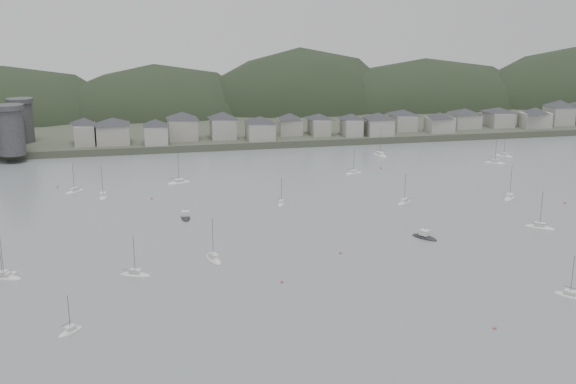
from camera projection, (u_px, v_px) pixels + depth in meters
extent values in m
plane|color=slate|center=(367.00, 313.00, 141.84)|extent=(900.00, 900.00, 0.00)
cube|color=#383D2D|center=(209.00, 107.00, 419.88)|extent=(900.00, 250.00, 3.00)
ellipsoid|color=black|center=(10.00, 141.00, 378.06)|extent=(138.98, 92.48, 81.13)
ellipsoid|color=black|center=(157.00, 135.00, 395.22)|extent=(132.08, 90.41, 79.74)
ellipsoid|color=black|center=(300.00, 134.00, 413.23)|extent=(133.88, 88.37, 101.41)
ellipsoid|color=black|center=(423.00, 127.00, 423.53)|extent=(165.81, 81.78, 82.55)
cylinder|color=#313134|center=(11.00, 132.00, 276.31)|extent=(10.00, 10.00, 18.00)
cylinder|color=#313134|center=(22.00, 123.00, 302.86)|extent=(10.00, 10.00, 17.00)
cube|color=#313134|center=(17.00, 134.00, 290.29)|extent=(3.50, 30.00, 12.00)
cube|color=#A3A095|center=(85.00, 135.00, 298.19)|extent=(8.34, 12.91, 8.59)
pyramid|color=#2C2B31|center=(84.00, 121.00, 296.71)|extent=(15.78, 15.78, 3.01)
cube|color=#A3A095|center=(113.00, 134.00, 300.05)|extent=(13.68, 13.35, 8.36)
pyramid|color=#2C2B31|center=(113.00, 121.00, 298.60)|extent=(20.07, 20.07, 2.93)
cube|color=gray|center=(156.00, 135.00, 298.77)|extent=(9.78, 10.20, 8.08)
pyramid|color=#2C2B31|center=(155.00, 122.00, 297.37)|extent=(14.83, 14.83, 2.83)
cube|color=#A3A095|center=(183.00, 129.00, 310.23)|extent=(12.59, 13.33, 9.09)
pyramid|color=#2C2B31|center=(182.00, 115.00, 308.66)|extent=(19.24, 19.24, 3.18)
cube|color=gray|center=(223.00, 128.00, 312.50)|extent=(10.74, 12.17, 8.87)
pyramid|color=#2C2B31|center=(223.00, 115.00, 310.96)|extent=(17.01, 17.01, 3.10)
cube|color=#A3A095|center=(260.00, 131.00, 309.70)|extent=(11.63, 12.09, 7.69)
pyramid|color=#2C2B31|center=(260.00, 119.00, 308.37)|extent=(17.61, 17.61, 2.69)
cube|color=#A3A095|center=(290.00, 127.00, 321.10)|extent=(10.37, 9.35, 7.44)
pyramid|color=#2C2B31|center=(290.00, 116.00, 319.81)|extent=(14.65, 14.65, 2.60)
cube|color=#A3A095|center=(319.00, 127.00, 321.64)|extent=(8.24, 12.20, 7.22)
pyramid|color=#2C2B31|center=(319.00, 116.00, 320.39)|extent=(15.17, 15.17, 2.53)
cube|color=gray|center=(351.00, 127.00, 319.54)|extent=(8.06, 10.91, 7.46)
pyramid|color=#2C2B31|center=(352.00, 116.00, 318.25)|extent=(14.08, 14.08, 2.61)
cube|color=#A3A095|center=(378.00, 127.00, 320.67)|extent=(11.73, 11.78, 7.66)
pyramid|color=#2C2B31|center=(378.00, 115.00, 319.34)|extent=(17.46, 17.46, 2.68)
cube|color=gray|center=(403.00, 122.00, 333.30)|extent=(10.19, 13.02, 7.33)
pyramid|color=#2C2B31|center=(403.00, 112.00, 332.03)|extent=(17.23, 17.23, 2.57)
cube|color=gray|center=(440.00, 125.00, 328.11)|extent=(11.70, 9.81, 6.88)
pyramid|color=#2C2B31|center=(440.00, 115.00, 326.92)|extent=(15.97, 15.97, 2.41)
cube|color=gray|center=(464.00, 121.00, 339.94)|extent=(12.83, 12.48, 7.00)
pyramid|color=#2C2B31|center=(465.00, 111.00, 338.73)|extent=(18.79, 18.79, 2.45)
cube|color=gray|center=(498.00, 119.00, 344.24)|extent=(11.07, 13.50, 6.97)
pyramid|color=#2C2B31|center=(499.00, 110.00, 343.04)|extent=(18.25, 18.25, 2.44)
cube|color=gray|center=(535.00, 120.00, 340.11)|extent=(13.75, 9.12, 7.34)
pyramid|color=#2C2B31|center=(536.00, 110.00, 338.83)|extent=(16.97, 16.97, 2.57)
cube|color=gray|center=(559.00, 115.00, 349.28)|extent=(11.37, 11.57, 9.05)
pyramid|color=#2C2B31|center=(560.00, 103.00, 347.71)|extent=(17.03, 17.03, 3.17)
ellipsoid|color=silver|center=(570.00, 297.00, 149.82)|extent=(6.12, 7.23, 1.45)
cube|color=silver|center=(571.00, 292.00, 149.56)|extent=(2.78, 2.99, 0.70)
cylinder|color=#3F3F42|center=(572.00, 276.00, 148.62)|extent=(0.12, 0.12, 9.05)
cylinder|color=#3F3F42|center=(571.00, 288.00, 150.57)|extent=(1.99, 2.70, 0.10)
ellipsoid|color=silver|center=(213.00, 260.00, 171.70)|extent=(4.72, 8.79, 1.68)
cube|color=silver|center=(213.00, 255.00, 171.41)|extent=(2.53, 3.31, 0.70)
cylinder|color=#3F3F42|center=(213.00, 239.00, 170.32)|extent=(0.12, 0.12, 10.48)
cylinder|color=#3F3F42|center=(212.00, 255.00, 169.81)|extent=(1.05, 3.68, 0.10)
ellipsoid|color=silver|center=(504.00, 156.00, 289.94)|extent=(6.85, 7.93, 1.60)
cube|color=silver|center=(504.00, 154.00, 289.66)|extent=(3.09, 3.29, 0.70)
cylinder|color=#3F3F42|center=(505.00, 144.00, 288.62)|extent=(0.12, 0.12, 10.00)
cylinder|color=#3F3F42|center=(504.00, 153.00, 288.25)|extent=(2.24, 2.94, 0.10)
ellipsoid|color=silver|center=(3.00, 278.00, 160.33)|extent=(7.39, 7.99, 1.65)
cube|color=silver|center=(2.00, 273.00, 160.04)|extent=(3.26, 3.38, 0.70)
cylinder|color=#3F3F42|center=(0.00, 256.00, 158.97)|extent=(0.12, 0.12, 10.33)
cylinder|color=#3F3F42|center=(6.00, 272.00, 159.04)|extent=(2.50, 2.89, 0.10)
ellipsoid|color=silver|center=(179.00, 183.00, 245.98)|extent=(9.32, 5.29, 1.78)
cube|color=silver|center=(179.00, 180.00, 245.67)|extent=(3.54, 2.77, 0.70)
cylinder|color=#3F3F42|center=(178.00, 167.00, 244.52)|extent=(0.12, 0.12, 11.10)
cylinder|color=#3F3F42|center=(174.00, 178.00, 245.65)|extent=(3.85, 1.26, 0.10)
ellipsoid|color=silver|center=(135.00, 275.00, 161.73)|extent=(7.93, 5.08, 1.51)
cube|color=silver|center=(135.00, 271.00, 161.46)|extent=(3.08, 2.54, 0.70)
cylinder|color=#3F3F42|center=(134.00, 255.00, 160.48)|extent=(0.12, 0.12, 9.47)
cylinder|color=#3F3F42|center=(129.00, 270.00, 160.58)|extent=(3.20, 1.37, 0.10)
ellipsoid|color=silver|center=(71.00, 332.00, 133.58)|extent=(5.43, 5.55, 1.18)
cube|color=silver|center=(70.00, 328.00, 133.35)|extent=(2.36, 2.38, 0.70)
cylinder|color=#3F3F42|center=(69.00, 314.00, 132.60)|extent=(0.12, 0.12, 7.35)
cylinder|color=#3F3F42|center=(66.00, 324.00, 133.78)|extent=(1.90, 1.98, 0.10)
ellipsoid|color=silver|center=(281.00, 204.00, 220.01)|extent=(4.56, 6.81, 1.30)
cube|color=silver|center=(281.00, 201.00, 219.77)|extent=(2.24, 2.67, 0.70)
cylinder|color=#3F3F42|center=(281.00, 191.00, 218.92)|extent=(0.12, 0.12, 8.15)
cylinder|color=#3F3F42|center=(279.00, 199.00, 220.54)|extent=(1.29, 2.72, 0.10)
ellipsoid|color=silver|center=(495.00, 163.00, 276.97)|extent=(8.48, 6.95, 1.68)
cube|color=silver|center=(495.00, 161.00, 276.67)|extent=(3.48, 3.19, 0.70)
cylinder|color=#3F3F42|center=(496.00, 150.00, 275.58)|extent=(0.12, 0.12, 10.52)
cylinder|color=#3F3F42|center=(493.00, 160.00, 275.47)|extent=(3.19, 2.21, 0.10)
ellipsoid|color=silver|center=(4.00, 278.00, 159.93)|extent=(8.85, 5.68, 1.69)
cube|color=silver|center=(4.00, 274.00, 159.64)|extent=(3.44, 2.83, 0.70)
cylinder|color=#3F3F42|center=(2.00, 256.00, 158.53)|extent=(0.12, 0.12, 10.57)
ellipsoid|color=silver|center=(509.00, 198.00, 226.69)|extent=(7.93, 8.11, 1.72)
cube|color=silver|center=(510.00, 195.00, 226.39)|extent=(3.45, 3.48, 0.70)
cylinder|color=#3F3F42|center=(511.00, 182.00, 225.27)|extent=(0.12, 0.12, 10.74)
cylinder|color=#3F3F42|center=(505.00, 192.00, 227.08)|extent=(2.75, 2.86, 0.10)
ellipsoid|color=silver|center=(75.00, 192.00, 234.18)|extent=(7.18, 7.17, 1.54)
cube|color=silver|center=(74.00, 189.00, 233.91)|extent=(3.10, 3.10, 0.70)
cylinder|color=#3F3F42|center=(73.00, 178.00, 232.91)|extent=(0.12, 0.12, 9.61)
cylinder|color=#3F3F42|center=(77.00, 188.00, 233.05)|extent=(2.52, 2.51, 0.10)
ellipsoid|color=silver|center=(380.00, 156.00, 291.33)|extent=(5.00, 9.65, 1.84)
cube|color=silver|center=(380.00, 153.00, 291.02)|extent=(2.72, 3.61, 0.70)
cylinder|color=#3F3F42|center=(381.00, 142.00, 289.81)|extent=(0.12, 0.12, 11.52)
cylinder|color=#3F3F42|center=(380.00, 151.00, 292.48)|extent=(1.06, 4.06, 0.10)
ellipsoid|color=silver|center=(103.00, 197.00, 228.09)|extent=(3.04, 8.36, 1.65)
cube|color=silver|center=(103.00, 194.00, 227.80)|extent=(1.95, 2.97, 0.70)
cylinder|color=#3F3F42|center=(102.00, 181.00, 226.72)|extent=(0.12, 0.12, 10.31)
cylinder|color=#3F3F42|center=(103.00, 193.00, 226.27)|extent=(0.28, 3.71, 0.10)
ellipsoid|color=silver|center=(540.00, 228.00, 196.22)|extent=(8.11, 7.55, 1.68)
cube|color=silver|center=(540.00, 224.00, 195.93)|extent=(3.43, 3.33, 0.70)
cylinder|color=#3F3F42|center=(541.00, 210.00, 194.83)|extent=(0.12, 0.12, 10.51)
cylinder|color=#3F3F42|center=(538.00, 224.00, 194.61)|extent=(2.92, 2.56, 0.10)
ellipsoid|color=silver|center=(404.00, 203.00, 221.17)|extent=(7.51, 6.62, 1.52)
cube|color=silver|center=(405.00, 200.00, 220.90)|extent=(3.13, 2.96, 0.70)
cylinder|color=#3F3F42|center=(405.00, 188.00, 219.91)|extent=(0.12, 0.12, 9.53)
cylinder|color=#3F3F42|center=(409.00, 199.00, 220.18)|extent=(2.76, 2.19, 0.10)
ellipsoid|color=silver|center=(354.00, 174.00, 260.12)|extent=(7.67, 4.31, 1.46)
cube|color=silver|center=(354.00, 171.00, 259.85)|extent=(2.91, 2.27, 0.70)
cylinder|color=#3F3F42|center=(354.00, 161.00, 258.91)|extent=(0.12, 0.12, 9.14)
cylinder|color=#3F3F42|center=(350.00, 169.00, 259.80)|extent=(3.18, 1.03, 0.10)
ellipsoid|color=black|center=(424.00, 238.00, 187.86)|extent=(6.49, 8.00, 1.70)
cube|color=silver|center=(425.00, 233.00, 187.48)|extent=(3.07, 3.11, 1.40)
cylinder|color=#3F3F42|center=(425.00, 229.00, 187.25)|extent=(0.10, 0.10, 1.20)
ellipsoid|color=black|center=(186.00, 218.00, 205.41)|extent=(2.69, 7.33, 1.61)
cube|color=silver|center=(185.00, 213.00, 205.04)|extent=(2.07, 2.21, 1.40)
cylinder|color=#3F3F42|center=(185.00, 210.00, 204.81)|extent=(0.10, 0.10, 1.20)
sphere|color=#B3563B|center=(340.00, 253.00, 176.17)|extent=(0.70, 0.70, 0.70)
sphere|color=#B3563B|center=(495.00, 328.00, 134.99)|extent=(0.70, 0.70, 0.70)
sphere|color=#B3563B|center=(381.00, 168.00, 268.63)|extent=(0.70, 0.70, 0.70)
sphere|color=#B3563B|center=(565.00, 203.00, 221.08)|extent=(0.70, 0.70, 0.70)
sphere|color=#B3563B|center=(58.00, 187.00, 240.39)|extent=(0.70, 0.70, 0.70)
sphere|color=#B3563B|center=(282.00, 282.00, 157.62)|extent=(0.70, 0.70, 0.70)
sphere|color=#B3563B|center=(152.00, 198.00, 226.01)|extent=(0.70, 0.70, 0.70)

